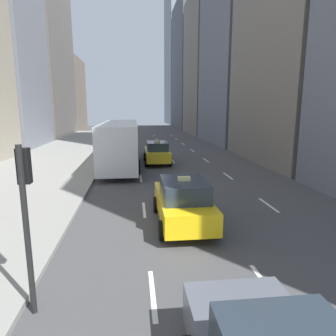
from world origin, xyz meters
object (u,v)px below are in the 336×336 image
at_px(city_bus, 120,142).
at_px(taxi_second, 157,152).
at_px(traffic_light_pole, 26,203).
at_px(taxi_lead, 183,201).

bearing_deg(city_bus, taxi_second, 12.11).
bearing_deg(taxi_second, traffic_light_pole, -102.89).
relative_size(city_bus, traffic_light_pole, 3.22).
relative_size(taxi_second, traffic_light_pole, 1.22).
bearing_deg(traffic_light_pole, taxi_lead, 48.65).
distance_m(city_bus, traffic_light_pole, 16.70).
distance_m(taxi_lead, traffic_light_pole, 6.17).
distance_m(taxi_second, traffic_light_pole, 17.77).
xyz_separation_m(taxi_lead, taxi_second, (0.00, 12.77, 0.00)).
bearing_deg(taxi_second, taxi_lead, -90.00).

